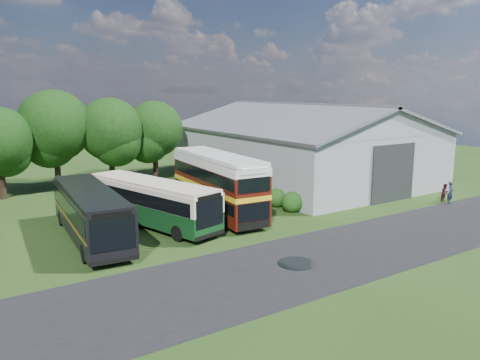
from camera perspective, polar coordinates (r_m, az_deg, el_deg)
ground at (r=29.63m, az=5.40°, el=-7.83°), size 120.00×120.00×0.00m
asphalt_road at (r=29.51m, az=13.70°, el=-8.17°), size 60.00×8.00×0.02m
puddle at (r=26.56m, az=6.94°, el=-10.11°), size 2.20×2.20×0.01m
storage_shed at (r=50.25m, az=7.48°, el=4.70°), size 18.80×24.80×8.15m
tree_mid at (r=47.74m, az=-21.69°, el=6.15°), size 6.80×6.80×9.60m
tree_right_a at (r=48.08m, az=-15.54°, el=5.95°), size 6.26×6.26×8.83m
tree_right_b at (r=50.58m, az=-10.39°, el=6.11°), size 5.98×5.98×8.45m
shrub_front at (r=37.48m, az=6.37°, el=-3.84°), size 1.70×1.70×1.70m
shrub_mid at (r=38.99m, az=4.49°, el=-3.23°), size 1.60×1.60×1.60m
bus_green_single at (r=33.71m, az=-10.69°, el=-2.62°), size 5.65×12.01×3.23m
bus_maroon_double at (r=35.69m, az=-2.72°, el=-0.63°), size 3.70×11.24×4.75m
bus_dark_single at (r=31.54m, az=-17.79°, el=-3.82°), size 3.69×12.15×3.30m
visitor_a at (r=43.42m, az=24.28°, el=-1.45°), size 0.77×0.60×1.88m
visitor_b at (r=43.89m, az=23.72°, el=-1.47°), size 0.84×0.69×1.60m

